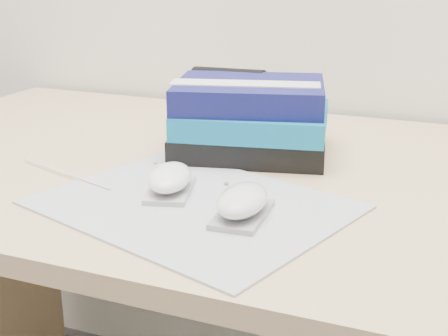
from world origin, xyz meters
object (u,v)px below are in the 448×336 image
at_px(mouse_front, 242,203).
at_px(book_stack, 251,119).
at_px(mouse_rear, 170,180).
at_px(pouch, 228,103).
at_px(desk, 294,285).

distance_m(mouse_front, book_stack, 0.29).
bearing_deg(mouse_rear, pouch, 97.08).
height_order(desk, book_stack, book_stack).
relative_size(desk, pouch, 11.37).
distance_m(mouse_rear, book_stack, 0.24).
xyz_separation_m(desk, book_stack, (-0.09, 0.01, 0.30)).
relative_size(desk, mouse_rear, 13.42).
xyz_separation_m(mouse_rear, book_stack, (0.04, 0.23, 0.04)).
relative_size(desk, mouse_front, 14.18).
distance_m(desk, book_stack, 0.31).
relative_size(mouse_rear, mouse_front, 1.06).
bearing_deg(desk, mouse_front, -90.42).
height_order(desk, mouse_rear, mouse_rear).
relative_size(book_stack, pouch, 2.08).
bearing_deg(book_stack, mouse_rear, -99.46).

